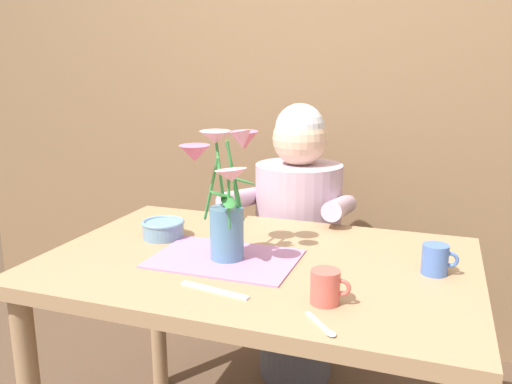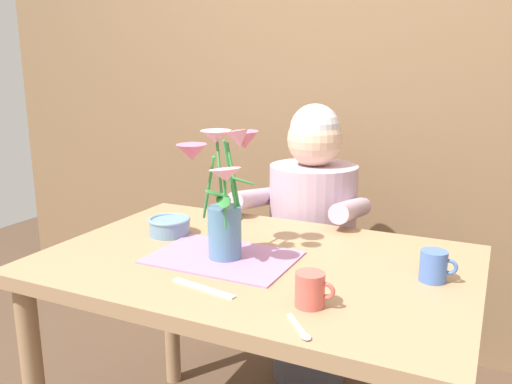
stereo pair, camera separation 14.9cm
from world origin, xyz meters
name	(u,v)px [view 2 (the right image)]	position (x,y,z in m)	size (l,w,h in m)	color
wood_panel_backdrop	(359,71)	(0.00, 1.05, 1.25)	(4.00, 0.10, 2.50)	brown
dining_table	(256,290)	(0.00, 0.00, 0.64)	(1.20, 0.80, 0.74)	#9E7A56
seated_person	(311,249)	(-0.05, 0.62, 0.56)	(0.45, 0.47, 1.14)	#4C4C56
striped_placemat	(223,257)	(-0.08, -0.04, 0.74)	(0.40, 0.28, 0.01)	#B275A3
flower_vase	(224,192)	(-0.08, -0.04, 0.93)	(0.21, 0.26, 0.37)	teal
ceramic_bowl	(170,226)	(-0.34, 0.07, 0.77)	(0.14, 0.14, 0.06)	#6689A8
dinner_knife	(203,288)	(-0.02, -0.25, 0.74)	(0.19, 0.02, 0.01)	silver
ceramic_mug	(311,290)	(0.24, -0.22, 0.78)	(0.09, 0.07, 0.08)	#CC564C
coffee_cup	(434,266)	(0.48, 0.05, 0.78)	(0.09, 0.07, 0.08)	#476BB7
spoon_0	(166,225)	(-0.41, 0.14, 0.74)	(0.08, 0.11, 0.01)	silver
spoon_1	(302,331)	(0.27, -0.35, 0.74)	(0.09, 0.10, 0.01)	silver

